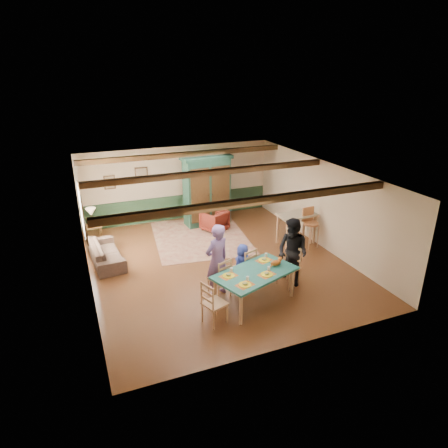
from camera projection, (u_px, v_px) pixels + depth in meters
name	position (u px, v px, depth m)	size (l,w,h in m)	color
floor	(217.00, 263.00, 11.60)	(8.00, 8.00, 0.00)	#4D2815
wall_back	(178.00, 183.00, 14.55)	(7.00, 0.02, 2.70)	beige
wall_left	(85.00, 239.00, 9.89)	(0.02, 8.00, 2.70)	beige
wall_right	(323.00, 205.00, 12.32)	(0.02, 8.00, 2.70)	beige
ceiling	(217.00, 173.00, 10.60)	(7.00, 8.00, 0.02)	white
wainscot_back	(179.00, 207.00, 14.86)	(6.95, 0.03, 0.90)	#1B331F
ceiling_beam_front	(255.00, 201.00, 8.65)	(6.95, 0.16, 0.16)	black
ceiling_beam_mid	(212.00, 172.00, 10.98)	(6.95, 0.16, 0.16)	black
ceiling_beam_back	(184.00, 154.00, 13.22)	(6.95, 0.16, 0.16)	black
window_left	(81.00, 210.00, 11.29)	(0.06, 1.60, 1.30)	white
picture_left_wall	(86.00, 233.00, 9.23)	(0.04, 0.42, 0.52)	tan
picture_back_a	(141.00, 175.00, 13.91)	(0.45, 0.04, 0.55)	tan
picture_back_b	(110.00, 182.00, 13.58)	(0.38, 0.04, 0.48)	tan
dining_table	(255.00, 287.00, 9.55)	(1.96, 1.09, 0.82)	#226B62
dining_chair_far_left	(219.00, 277.00, 9.79)	(0.46, 0.48, 1.04)	tan
dining_chair_far_right	(245.00, 266.00, 10.32)	(0.46, 0.48, 1.04)	tan
dining_chair_end_left	(215.00, 302.00, 8.74)	(0.46, 0.48, 1.04)	tan
dining_chair_end_right	(289.00, 267.00, 10.28)	(0.46, 0.48, 1.04)	tan
person_man	(217.00, 260.00, 9.69)	(0.69, 0.45, 1.88)	#745795
person_woman	(292.00, 252.00, 10.21)	(0.87, 0.68, 1.80)	black
person_child	(242.00, 264.00, 10.37)	(0.54, 0.35, 1.10)	#26389B
cat	(276.00, 262.00, 9.65)	(0.39, 0.15, 0.20)	#C96423
place_setting_near_left	(245.00, 283.00, 8.82)	(0.44, 0.33, 0.11)	yellow
place_setting_near_center	(267.00, 273.00, 9.25)	(0.44, 0.33, 0.11)	yellow
place_setting_far_left	(229.00, 274.00, 9.20)	(0.44, 0.33, 0.11)	yellow
place_setting_far_right	(264.00, 259.00, 9.94)	(0.44, 0.33, 0.11)	yellow
area_rug	(200.00, 237.00, 13.35)	(2.97, 3.53, 0.01)	tan
armoire	(207.00, 191.00, 14.08)	(1.76, 0.70, 2.48)	#15362A
armchair	(214.00, 220.00, 13.81)	(0.77, 0.79, 0.72)	#43100D
sofa	(106.00, 253.00, 11.58)	(2.00, 0.78, 0.58)	#402F28
end_table	(94.00, 235.00, 12.77)	(0.51, 0.51, 0.63)	black
table_lamp	(91.00, 217.00, 12.55)	(0.32, 0.32, 0.58)	#D2B388
counter_table	(296.00, 229.00, 12.74)	(1.20, 0.70, 1.00)	beige
bar_stool_left	(293.00, 234.00, 12.33)	(0.35, 0.39, 1.00)	#C27A4B
bar_stool_right	(311.00, 228.00, 12.42)	(0.45, 0.49, 1.27)	#C27A4B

